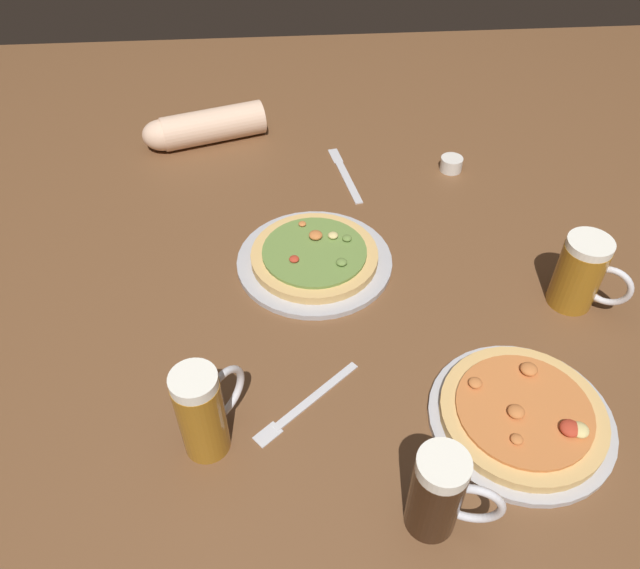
{
  "coord_description": "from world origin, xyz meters",
  "views": [
    {
      "loc": [
        -0.06,
        -0.85,
        0.86
      ],
      "look_at": [
        0.0,
        0.0,
        0.02
      ],
      "focal_mm": 34.82,
      "sensor_mm": 36.0,
      "label": 1
    }
  ],
  "objects_px": {
    "ramekin_sauce": "(451,164)",
    "fork_left": "(306,403)",
    "beer_mug_dark": "(440,494)",
    "pizza_plate_near": "(522,415)",
    "pizza_plate_far": "(315,258)",
    "beer_mug_amber": "(204,411)",
    "knife_right": "(345,174)",
    "beer_mug_pale": "(581,273)",
    "diner_arm": "(201,128)"
  },
  "relations": [
    {
      "from": "ramekin_sauce",
      "to": "beer_mug_dark",
      "type": "bearing_deg",
      "value": -104.39
    },
    {
      "from": "pizza_plate_near",
      "to": "beer_mug_dark",
      "type": "height_order",
      "value": "beer_mug_dark"
    },
    {
      "from": "pizza_plate_far",
      "to": "fork_left",
      "type": "distance_m",
      "value": 0.34
    },
    {
      "from": "pizza_plate_near",
      "to": "knife_right",
      "type": "relative_size",
      "value": 1.27
    },
    {
      "from": "pizza_plate_near",
      "to": "diner_arm",
      "type": "relative_size",
      "value": 0.96
    },
    {
      "from": "pizza_plate_near",
      "to": "pizza_plate_far",
      "type": "xyz_separation_m",
      "value": [
        -0.3,
        0.4,
        -0.0
      ]
    },
    {
      "from": "ramekin_sauce",
      "to": "fork_left",
      "type": "height_order",
      "value": "ramekin_sauce"
    },
    {
      "from": "diner_arm",
      "to": "fork_left",
      "type": "bearing_deg",
      "value": -75.16
    },
    {
      "from": "ramekin_sauce",
      "to": "beer_mug_amber",
      "type": "bearing_deg",
      "value": -127.35
    },
    {
      "from": "pizza_plate_near",
      "to": "pizza_plate_far",
      "type": "bearing_deg",
      "value": 127.4
    },
    {
      "from": "pizza_plate_far",
      "to": "fork_left",
      "type": "bearing_deg",
      "value": -96.3
    },
    {
      "from": "beer_mug_pale",
      "to": "knife_right",
      "type": "bearing_deg",
      "value": 130.68
    },
    {
      "from": "pizza_plate_far",
      "to": "beer_mug_dark",
      "type": "bearing_deg",
      "value": -76.65
    },
    {
      "from": "pizza_plate_near",
      "to": "fork_left",
      "type": "bearing_deg",
      "value": 170.47
    },
    {
      "from": "beer_mug_dark",
      "to": "beer_mug_pale",
      "type": "relative_size",
      "value": 1.07
    },
    {
      "from": "pizza_plate_near",
      "to": "ramekin_sauce",
      "type": "bearing_deg",
      "value": 86.23
    },
    {
      "from": "beer_mug_amber",
      "to": "diner_arm",
      "type": "distance_m",
      "value": 0.88
    },
    {
      "from": "knife_right",
      "to": "diner_arm",
      "type": "xyz_separation_m",
      "value": [
        -0.35,
        0.17,
        0.04
      ]
    },
    {
      "from": "pizza_plate_far",
      "to": "ramekin_sauce",
      "type": "height_order",
      "value": "pizza_plate_far"
    },
    {
      "from": "pizza_plate_far",
      "to": "ramekin_sauce",
      "type": "relative_size",
      "value": 5.95
    },
    {
      "from": "knife_right",
      "to": "ramekin_sauce",
      "type": "bearing_deg",
      "value": 0.67
    },
    {
      "from": "beer_mug_pale",
      "to": "pizza_plate_near",
      "type": "bearing_deg",
      "value": -124.73
    },
    {
      "from": "beer_mug_amber",
      "to": "knife_right",
      "type": "height_order",
      "value": "beer_mug_amber"
    },
    {
      "from": "knife_right",
      "to": "pizza_plate_near",
      "type": "bearing_deg",
      "value": -73.37
    },
    {
      "from": "ramekin_sauce",
      "to": "diner_arm",
      "type": "bearing_deg",
      "value": 164.48
    },
    {
      "from": "pizza_plate_near",
      "to": "diner_arm",
      "type": "bearing_deg",
      "value": 122.52
    },
    {
      "from": "ramekin_sauce",
      "to": "diner_arm",
      "type": "xyz_separation_m",
      "value": [
        -0.61,
        0.17,
        0.03
      ]
    },
    {
      "from": "fork_left",
      "to": "beer_mug_pale",
      "type": "bearing_deg",
      "value": 20.85
    },
    {
      "from": "fork_left",
      "to": "knife_right",
      "type": "xyz_separation_m",
      "value": [
        0.13,
        0.65,
        0.0
      ]
    },
    {
      "from": "beer_mug_amber",
      "to": "knife_right",
      "type": "relative_size",
      "value": 0.74
    },
    {
      "from": "pizza_plate_far",
      "to": "beer_mug_dark",
      "type": "relative_size",
      "value": 1.96
    },
    {
      "from": "pizza_plate_far",
      "to": "knife_right",
      "type": "height_order",
      "value": "pizza_plate_far"
    },
    {
      "from": "beer_mug_pale",
      "to": "knife_right",
      "type": "distance_m",
      "value": 0.6
    },
    {
      "from": "ramekin_sauce",
      "to": "pizza_plate_far",
      "type": "bearing_deg",
      "value": -138.5
    },
    {
      "from": "pizza_plate_near",
      "to": "knife_right",
      "type": "bearing_deg",
      "value": 106.63
    },
    {
      "from": "pizza_plate_near",
      "to": "diner_arm",
      "type": "xyz_separation_m",
      "value": [
        -0.56,
        0.88,
        0.03
      ]
    },
    {
      "from": "beer_mug_dark",
      "to": "knife_right",
      "type": "distance_m",
      "value": 0.86
    },
    {
      "from": "beer_mug_amber",
      "to": "ramekin_sauce",
      "type": "xyz_separation_m",
      "value": [
        0.54,
        0.71,
        -0.07
      ]
    },
    {
      "from": "beer_mug_pale",
      "to": "knife_right",
      "type": "xyz_separation_m",
      "value": [
        -0.39,
        0.45,
        -0.07
      ]
    },
    {
      "from": "pizza_plate_far",
      "to": "fork_left",
      "type": "relative_size",
      "value": 1.73
    },
    {
      "from": "pizza_plate_near",
      "to": "beer_mug_amber",
      "type": "height_order",
      "value": "beer_mug_amber"
    },
    {
      "from": "pizza_plate_far",
      "to": "beer_mug_amber",
      "type": "height_order",
      "value": "beer_mug_amber"
    },
    {
      "from": "knife_right",
      "to": "diner_arm",
      "type": "distance_m",
      "value": 0.39
    },
    {
      "from": "beer_mug_amber",
      "to": "diner_arm",
      "type": "height_order",
      "value": "beer_mug_amber"
    },
    {
      "from": "beer_mug_dark",
      "to": "knife_right",
      "type": "height_order",
      "value": "beer_mug_dark"
    },
    {
      "from": "beer_mug_dark",
      "to": "diner_arm",
      "type": "bearing_deg",
      "value": 110.54
    },
    {
      "from": "beer_mug_dark",
      "to": "ramekin_sauce",
      "type": "relative_size",
      "value": 3.03
    },
    {
      "from": "pizza_plate_near",
      "to": "beer_mug_pale",
      "type": "bearing_deg",
      "value": 55.27
    },
    {
      "from": "fork_left",
      "to": "diner_arm",
      "type": "height_order",
      "value": "diner_arm"
    },
    {
      "from": "diner_arm",
      "to": "pizza_plate_far",
      "type": "bearing_deg",
      "value": -61.98
    }
  ]
}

